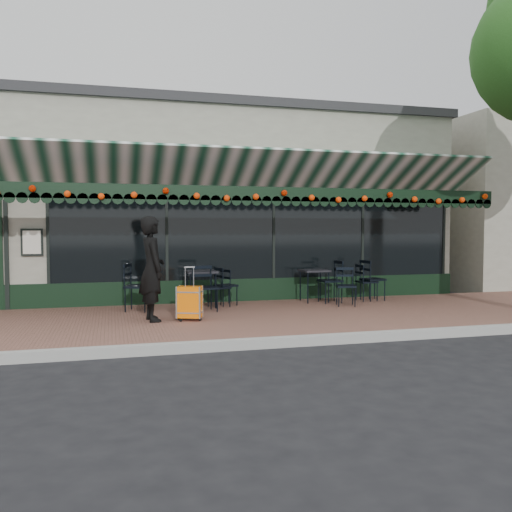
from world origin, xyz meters
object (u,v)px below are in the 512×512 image
object	(u,v)px
suitcase	(190,303)
chair_a_right	(373,280)
cafe_table_a	(314,273)
chair_a_left	(330,281)
chair_b_left	(219,288)
chair_b_right	(226,286)
chair_solo	(138,287)
chair_a_front	(346,286)
chair_b_front	(205,288)
chair_a_extra	(367,282)
woman	(152,269)
cafe_table_b	(201,274)

from	to	relation	value
suitcase	chair_a_right	size ratio (longest dim) A/B	1.02
cafe_table_a	chair_a_left	bearing A→B (deg)	-36.08
chair_b_left	chair_b_right	bearing A→B (deg)	113.86
chair_b_left	chair_solo	size ratio (longest dim) A/B	0.82
suitcase	cafe_table_a	xyz separation A→B (m)	(3.02, 1.72, 0.32)
chair_b_left	chair_solo	world-z (taller)	chair_solo
chair_a_left	chair_a_front	distance (m)	0.57
cafe_table_a	chair_solo	bearing A→B (deg)	-174.81
chair_solo	chair_b_front	bearing A→B (deg)	-87.27
cafe_table_a	chair_a_extra	size ratio (longest dim) A/B	0.85
woman	chair_b_left	distance (m)	2.06
suitcase	chair_b_right	xyz separation A→B (m)	(1.02, 1.71, 0.09)
suitcase	chair_a_right	xyz separation A→B (m)	(4.38, 1.59, 0.15)
woman	chair_a_front	bearing A→B (deg)	-88.50
suitcase	cafe_table_b	xyz separation A→B (m)	(0.46, 1.57, 0.36)
chair_a_extra	chair_a_right	bearing A→B (deg)	-83.87
chair_a_front	chair_a_right	bearing A→B (deg)	50.43
chair_a_left	chair_solo	world-z (taller)	chair_solo
chair_b_right	chair_b_front	xyz separation A→B (m)	(-0.58, -0.74, 0.05)
cafe_table_a	chair_b_front	world-z (taller)	chair_b_front
chair_b_front	chair_solo	size ratio (longest dim) A/B	0.95
chair_a_right	chair_b_front	bearing A→B (deg)	91.24
chair_a_front	chair_b_left	xyz separation A→B (m)	(-2.61, 0.55, -0.02)
chair_a_front	chair_b_front	size ratio (longest dim) A/B	0.90
cafe_table_b	cafe_table_a	bearing A→B (deg)	3.28
woman	suitcase	distance (m)	0.89
chair_a_right	chair_solo	world-z (taller)	chair_solo
chair_b_front	chair_solo	xyz separation A→B (m)	(-1.27, 0.40, 0.02)
woman	chair_a_right	bearing A→B (deg)	-83.63
chair_a_front	chair_b_right	distance (m)	2.53
chair_b_front	chair_a_left	bearing A→B (deg)	2.38
woman	chair_b_right	world-z (taller)	woman
chair_a_left	chair_b_front	world-z (taller)	chair_a_left
suitcase	chair_a_front	distance (m)	3.56
cafe_table_b	chair_b_left	bearing A→B (deg)	-10.83
chair_solo	suitcase	bearing A→B (deg)	-128.67
woman	chair_a_front	size ratio (longest dim) A/B	2.25
chair_a_extra	chair_b_right	distance (m)	3.20
chair_a_left	chair_a_right	world-z (taller)	chair_a_left
woman	chair_a_extra	xyz separation A→B (m)	(4.86, 1.42, -0.50)
woman	chair_solo	size ratio (longest dim) A/B	1.93
chair_a_right	chair_solo	distance (m)	5.21
woman	chair_b_front	bearing A→B (deg)	-62.38
chair_a_extra	chair_b_right	bearing A→B (deg)	85.42
chair_a_front	chair_b_front	world-z (taller)	chair_b_front
suitcase	cafe_table_a	size ratio (longest dim) A/B	1.33
chair_b_front	chair_a_extra	bearing A→B (deg)	0.74
chair_a_left	chair_b_right	distance (m)	2.30
cafe_table_b	chair_b_left	distance (m)	0.47
suitcase	chair_b_left	distance (m)	1.72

